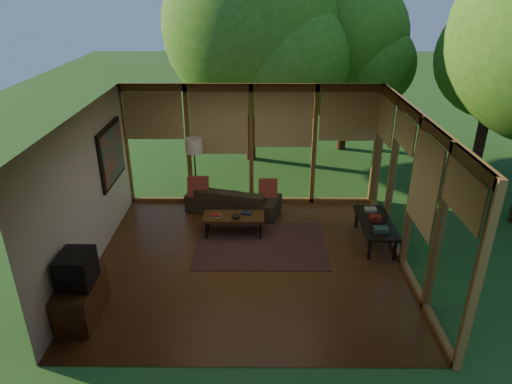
{
  "coord_description": "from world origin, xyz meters",
  "views": [
    {
      "loc": [
        0.16,
        -6.97,
        4.59
      ],
      "look_at": [
        0.11,
        0.7,
        1.06
      ],
      "focal_mm": 32.0,
      "sensor_mm": 36.0,
      "label": 1
    }
  ],
  "objects_px": {
    "media_cabinet": "(81,300)",
    "coffee_table": "(234,217)",
    "television": "(77,269)",
    "side_console": "(376,224)",
    "floor_lamp": "(194,150)",
    "sofa": "(233,199)"
  },
  "relations": [
    {
      "from": "media_cabinet",
      "to": "coffee_table",
      "type": "bearing_deg",
      "value": 49.23
    },
    {
      "from": "side_console",
      "to": "television",
      "type": "bearing_deg",
      "value": -155.62
    },
    {
      "from": "floor_lamp",
      "to": "side_console",
      "type": "height_order",
      "value": "floor_lamp"
    },
    {
      "from": "television",
      "to": "side_console",
      "type": "distance_m",
      "value": 5.34
    },
    {
      "from": "television",
      "to": "floor_lamp",
      "type": "bearing_deg",
      "value": 70.57
    },
    {
      "from": "sofa",
      "to": "side_console",
      "type": "xyz_separation_m",
      "value": [
        2.79,
        -1.3,
        0.12
      ]
    },
    {
      "from": "media_cabinet",
      "to": "side_console",
      "type": "bearing_deg",
      "value": 24.29
    },
    {
      "from": "sofa",
      "to": "coffee_table",
      "type": "xyz_separation_m",
      "value": [
        0.06,
        -1.02,
        0.1
      ]
    },
    {
      "from": "media_cabinet",
      "to": "coffee_table",
      "type": "height_order",
      "value": "media_cabinet"
    },
    {
      "from": "side_console",
      "to": "floor_lamp",
      "type": "bearing_deg",
      "value": 159.22
    },
    {
      "from": "media_cabinet",
      "to": "floor_lamp",
      "type": "distance_m",
      "value": 3.94
    },
    {
      "from": "sofa",
      "to": "floor_lamp",
      "type": "bearing_deg",
      "value": 11.75
    },
    {
      "from": "television",
      "to": "side_console",
      "type": "height_order",
      "value": "television"
    },
    {
      "from": "coffee_table",
      "to": "television",
      "type": "bearing_deg",
      "value": -130.5
    },
    {
      "from": "media_cabinet",
      "to": "coffee_table",
      "type": "xyz_separation_m",
      "value": [
        2.14,
        2.48,
        0.09
      ]
    },
    {
      "from": "sofa",
      "to": "floor_lamp",
      "type": "height_order",
      "value": "floor_lamp"
    },
    {
      "from": "media_cabinet",
      "to": "television",
      "type": "xyz_separation_m",
      "value": [
        0.02,
        0.0,
        0.55
      ]
    },
    {
      "from": "television",
      "to": "floor_lamp",
      "type": "height_order",
      "value": "floor_lamp"
    },
    {
      "from": "media_cabinet",
      "to": "coffee_table",
      "type": "relative_size",
      "value": 0.83
    },
    {
      "from": "media_cabinet",
      "to": "side_console",
      "type": "height_order",
      "value": "media_cabinet"
    },
    {
      "from": "coffee_table",
      "to": "side_console",
      "type": "distance_m",
      "value": 2.74
    },
    {
      "from": "television",
      "to": "media_cabinet",
      "type": "bearing_deg",
      "value": 180.0
    }
  ]
}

